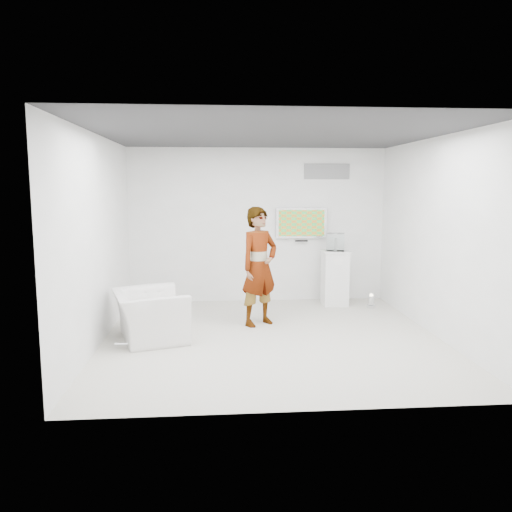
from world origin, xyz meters
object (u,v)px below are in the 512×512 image
Objects in this scene: pedestal at (335,278)px; tv at (301,223)px; person at (259,266)px; armchair at (150,315)px; floor_uplight at (371,301)px.

tv is at bearing 144.15° from pedestal.
person is 1.92m from armchair.
floor_uplight is (0.62, -0.33, -0.40)m from pedestal.
floor_uplight is at bearing -84.58° from armchair.
tv reaches higher than pedestal.
armchair is (-2.66, -2.39, -1.18)m from tv.
tv is at bearing 25.10° from person.
tv is at bearing -65.55° from armchair.
person is 2.07m from pedestal.
floor_uplight is at bearing -31.77° from tv.
tv reaches higher than armchair.
floor_uplight is (1.21, -0.75, -1.42)m from tv.
pedestal is at bearing 152.44° from floor_uplight.
pedestal reaches higher than floor_uplight.
armchair is at bearing 167.15° from person.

